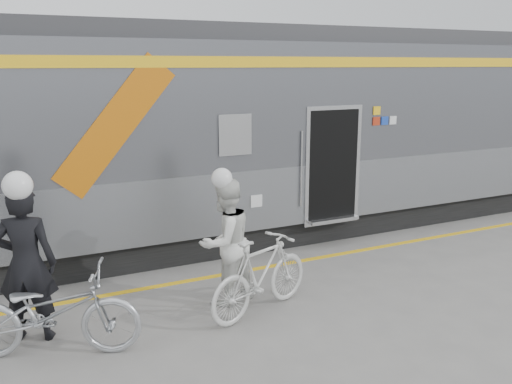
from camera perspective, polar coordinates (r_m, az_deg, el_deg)
ground at (r=7.20m, az=0.33°, el=-15.01°), size 90.00×90.00×0.00m
train at (r=10.56m, az=-6.44°, el=5.83°), size 24.00×3.17×4.10m
safety_strip at (r=9.00m, az=-5.74°, el=-9.04°), size 24.00×0.12×0.01m
man at (r=7.34m, az=-23.02°, el=-6.98°), size 0.85×0.70×2.01m
bicycle_left at (r=7.00m, az=-20.77°, el=-11.74°), size 2.23×1.41×1.11m
woman at (r=7.83m, az=-3.24°, el=-5.26°), size 1.08×0.97×1.84m
bicycle_right at (r=7.60m, az=0.51°, el=-8.74°), size 1.93×1.15×1.12m
helmet_man at (r=7.04m, az=-23.89°, el=2.07°), size 0.35×0.35×0.35m
helmet_woman at (r=7.56m, az=-3.35°, el=2.45°), size 0.30×0.30×0.30m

